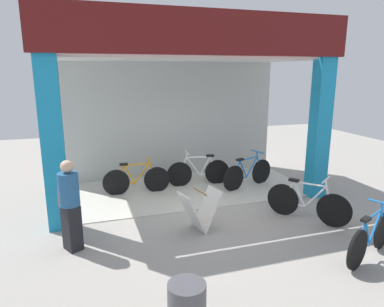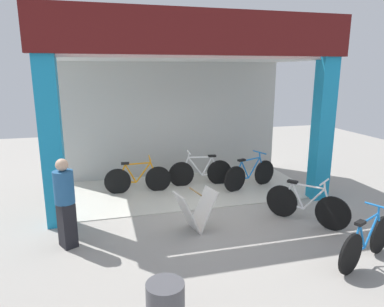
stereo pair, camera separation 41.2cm
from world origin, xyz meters
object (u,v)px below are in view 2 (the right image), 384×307
object	(u,v)px
bicycle_parked_0	(366,242)
bicycle_parked_1	(306,205)
bicycle_inside_0	(138,179)
pedestrian_0	(65,202)
sandwich_board_sign	(195,211)
bicycle_inside_1	(250,174)
bicycle_inside_2	(201,172)

from	to	relation	value
bicycle_parked_0	bicycle_parked_1	distance (m)	1.62
bicycle_inside_0	bicycle_parked_0	distance (m)	5.41
bicycle_parked_1	pedestrian_0	size ratio (longest dim) A/B	0.89
bicycle_parked_0	pedestrian_0	xyz separation A→B (m)	(-4.74, 1.85, 0.47)
bicycle_inside_0	sandwich_board_sign	bearing A→B (deg)	-70.86
bicycle_parked_0	bicycle_parked_1	size ratio (longest dim) A/B	1.08
bicycle_inside_1	bicycle_parked_0	world-z (taller)	bicycle_inside_1
bicycle_inside_1	pedestrian_0	bearing A→B (deg)	-154.88
bicycle_inside_0	sandwich_board_sign	distance (m)	2.60
bicycle_inside_1	pedestrian_0	size ratio (longest dim) A/B	1.03
sandwich_board_sign	pedestrian_0	size ratio (longest dim) A/B	0.53
bicycle_inside_1	bicycle_inside_2	world-z (taller)	bicycle_inside_2
bicycle_inside_1	bicycle_parked_1	size ratio (longest dim) A/B	1.16
pedestrian_0	sandwich_board_sign	bearing A→B (deg)	0.94
bicycle_inside_1	bicycle_parked_0	distance (m)	3.95
bicycle_inside_0	bicycle_parked_0	world-z (taller)	bicycle_inside_0
bicycle_inside_1	bicycle_parked_0	bearing A→B (deg)	-85.87
bicycle_inside_2	bicycle_parked_0	size ratio (longest dim) A/B	1.13
sandwich_board_sign	pedestrian_0	distance (m)	2.42
bicycle_inside_2	bicycle_parked_1	size ratio (longest dim) A/B	1.21
bicycle_inside_1	pedestrian_0	distance (m)	4.95
pedestrian_0	bicycle_parked_1	bearing A→B (deg)	-2.77
bicycle_parked_0	bicycle_parked_1	world-z (taller)	bicycle_parked_1
bicycle_inside_1	bicycle_inside_2	distance (m)	1.33
bicycle_parked_1	pedestrian_0	xyz separation A→B (m)	(-4.67, 0.23, 0.45)
bicycle_inside_2	sandwich_board_sign	size ratio (longest dim) A/B	2.04
sandwich_board_sign	bicycle_parked_1	bearing A→B (deg)	-6.62
bicycle_inside_2	pedestrian_0	distance (m)	4.22
bicycle_inside_0	bicycle_parked_1	world-z (taller)	bicycle_parked_1
bicycle_inside_2	pedestrian_0	bearing A→B (deg)	-140.88
bicycle_parked_0	sandwich_board_sign	distance (m)	3.02
bicycle_inside_0	pedestrian_0	distance (m)	2.97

